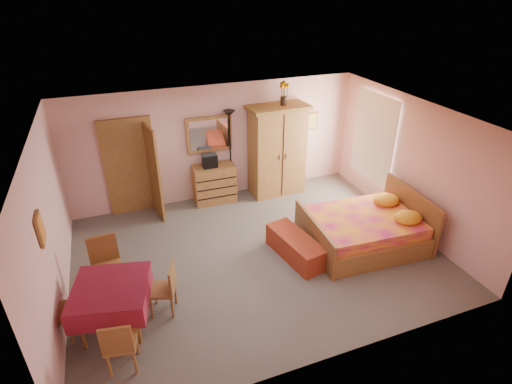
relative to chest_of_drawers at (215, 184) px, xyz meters
name	(u,v)px	position (x,y,z in m)	size (l,w,h in m)	color
floor	(257,254)	(0.17, -2.23, -0.44)	(6.50, 6.50, 0.00)	slate
ceiling	(257,120)	(0.17, -2.23, 2.16)	(6.50, 6.50, 0.00)	brown
wall_back	(217,143)	(0.17, 0.27, 0.86)	(6.50, 0.10, 2.60)	#DEA5A1
wall_front	(331,286)	(0.17, -4.73, 0.86)	(6.50, 0.10, 2.60)	#DEA5A1
wall_left	(49,231)	(-3.08, -2.23, 0.86)	(0.10, 5.00, 2.60)	#DEA5A1
wall_right	(411,165)	(3.42, -2.23, 0.86)	(0.10, 5.00, 2.60)	#DEA5A1
doorway	(131,168)	(-1.73, 0.24, 0.58)	(1.06, 0.12, 2.15)	#9E6B35
window	(374,138)	(3.38, -1.03, 1.01)	(0.08, 1.40, 1.95)	white
picture_left	(40,229)	(-3.05, -2.83, 1.26)	(0.04, 0.32, 0.42)	orange
picture_back	(312,121)	(2.52, 0.24, 1.11)	(0.30, 0.04, 0.40)	#D8BF59
chest_of_drawers	(215,184)	(0.00, 0.00, 0.00)	(0.93, 0.47, 0.88)	#9B6734
wall_mirror	(209,134)	(0.00, 0.21, 1.11)	(1.01, 0.05, 0.80)	white
stereo	(210,161)	(-0.08, -0.02, 0.59)	(0.31, 0.23, 0.29)	black
floor_lamp	(231,155)	(0.44, 0.13, 0.58)	(0.26, 0.26, 2.05)	black
wardrobe	(277,151)	(1.50, -0.07, 0.61)	(1.34, 0.69, 2.11)	#AC733A
sunflower_vase	(284,93)	(1.62, -0.06, 1.92)	(0.20, 0.20, 0.51)	gold
bed	(364,222)	(2.18, -2.62, 0.05)	(2.13, 1.68, 0.99)	#BA1267
bench	(296,247)	(0.81, -2.54, -0.23)	(0.48, 1.29, 0.43)	maroon
dining_table	(114,306)	(-2.37, -3.11, -0.07)	(1.03, 1.03, 0.75)	maroon
chair_south	(121,342)	(-2.32, -3.86, -0.01)	(0.39, 0.39, 0.86)	#AD753A
chair_north	(107,269)	(-2.41, -2.36, 0.06)	(0.45, 0.45, 1.00)	#A26C36
chair_west	(55,313)	(-3.12, -3.07, 0.04)	(0.44, 0.44, 0.97)	brown
chair_east	(162,289)	(-1.67, -3.05, -0.02)	(0.38, 0.38, 0.84)	#905E30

